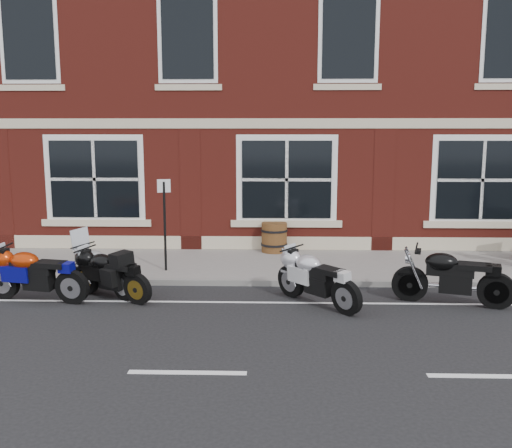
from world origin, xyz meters
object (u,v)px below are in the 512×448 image
at_px(moto_touring_silver, 102,268).
at_px(moto_sport_red, 35,272).
at_px(moto_sport_silver, 317,277).
at_px(parking_sign, 165,218).
at_px(moto_naked_black, 450,275).
at_px(barrel_planter, 274,237).
at_px(moto_sport_black, 110,273).

height_order(moto_touring_silver, moto_sport_red, moto_touring_silver).
distance_m(moto_sport_red, moto_sport_silver, 5.34).
height_order(moto_sport_silver, parking_sign, parking_sign).
height_order(moto_touring_silver, moto_naked_black, moto_touring_silver).
bearing_deg(barrel_planter, moto_sport_black, -129.43).
bearing_deg(parking_sign, moto_touring_silver, -141.25).
bearing_deg(moto_sport_silver, moto_sport_black, 135.22).
bearing_deg(moto_sport_silver, moto_naked_black, -38.37).
distance_m(moto_sport_black, barrel_planter, 5.00).
distance_m(barrel_planter, parking_sign, 3.29).
xyz_separation_m(moto_sport_red, moto_sport_black, (1.38, 0.18, -0.04)).
distance_m(moto_naked_black, barrel_planter, 5.20).
bearing_deg(moto_sport_red, parking_sign, -35.25).
xyz_separation_m(moto_sport_silver, barrel_planter, (-0.79, 4.15, -0.04)).
bearing_deg(moto_touring_silver, moto_sport_red, 155.83).
relative_size(moto_sport_red, moto_sport_black, 1.19).
bearing_deg(moto_sport_red, moto_sport_silver, -79.50).
bearing_deg(moto_sport_red, barrel_planter, -36.79).
height_order(moto_touring_silver, parking_sign, parking_sign).
bearing_deg(moto_sport_black, parking_sign, 6.86).
bearing_deg(moto_sport_black, moto_sport_red, 126.80).
relative_size(moto_sport_black, moto_naked_black, 0.83).
height_order(barrel_planter, parking_sign, parking_sign).
xyz_separation_m(moto_touring_silver, parking_sign, (1.00, 1.44, 0.79)).
bearing_deg(moto_sport_black, moto_touring_silver, 64.34).
bearing_deg(moto_sport_red, moto_naked_black, -78.43).
height_order(moto_sport_red, moto_naked_black, moto_naked_black).
bearing_deg(barrel_planter, parking_sign, -139.78).
relative_size(moto_naked_black, parking_sign, 1.05).
bearing_deg(parking_sign, moto_naked_black, -35.73).
height_order(moto_sport_silver, barrel_planter, moto_sport_silver).
bearing_deg(moto_naked_black, moto_sport_silver, 109.57).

